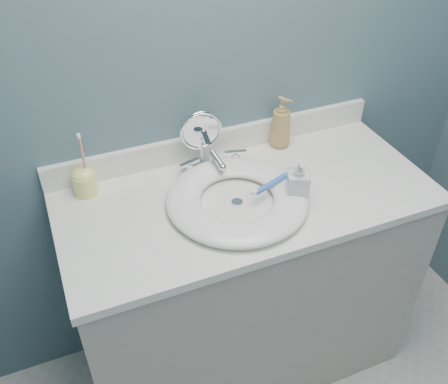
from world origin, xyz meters
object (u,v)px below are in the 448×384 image
soap_bottle_clear (298,180)px  makeup_mirror (201,137)px  toothbrush_holder (84,180)px  soap_bottle_amber (281,122)px

soap_bottle_clear → makeup_mirror: bearing=149.9°
soap_bottle_clear → toothbrush_holder: 0.68m
makeup_mirror → soap_bottle_clear: 0.36m
makeup_mirror → toothbrush_holder: size_ratio=0.98×
soap_bottle_amber → soap_bottle_clear: size_ratio=1.30×
soap_bottle_amber → makeup_mirror: bearing=153.5°
soap_bottle_amber → toothbrush_holder: bearing=151.9°
soap_bottle_amber → toothbrush_holder: toothbrush_holder is taller
soap_bottle_amber → soap_bottle_clear: 0.32m
makeup_mirror → toothbrush_holder: (-0.40, 0.00, -0.07)m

